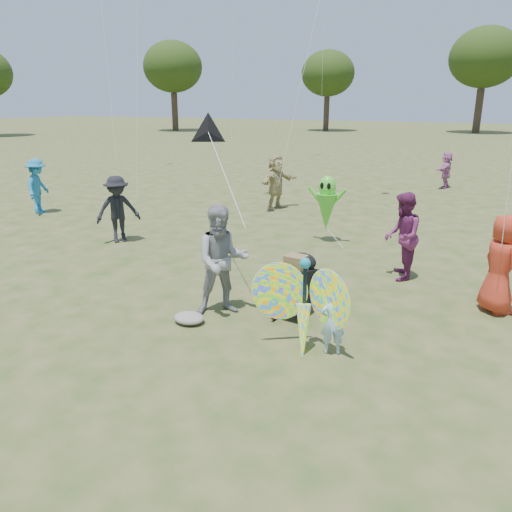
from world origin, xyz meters
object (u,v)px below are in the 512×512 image
Objects in this scene: crowd_e at (402,236)px; crowd_j at (446,170)px; crowd_i at (38,186)px; jogging_stroller at (297,280)px; butterfly_kite at (304,306)px; crowd_a at (501,264)px; adult_man at (222,261)px; alien_kite at (326,205)px; crowd_d at (276,182)px; crowd_b at (118,209)px; child_girl at (333,322)px.

crowd_e is 12.13m from crowd_j.
crowd_i reaches higher than jogging_stroller.
jogging_stroller is at bearing 113.61° from butterfly_kite.
crowd_e is at bearing 27.11° from crowd_a.
adult_man is at bearing 157.42° from butterfly_kite.
crowd_i is 12.18m from butterfly_kite.
crowd_i reaches higher than butterfly_kite.
crowd_d is at bearing 129.68° from alien_kite.
crowd_i is at bearing -39.12° from crowd_j.
crowd_i is at bearing 118.27° from adult_man.
crowd_a is 3.53m from jogging_stroller.
crowd_e is 1.03× the size of crowd_i.
butterfly_kite is (10.94, -5.36, -0.18)m from crowd_i.
crowd_i is 9.55m from alien_kite.
crowd_d is at bearing 13.44° from crowd_a.
alien_kite is (-4.04, 3.11, 0.10)m from crowd_a.
alien_kite is (4.92, 2.21, 0.10)m from crowd_b.
crowd_a is (4.36, 2.03, -0.09)m from adult_man.
crowd_i reaches higher than crowd_a.
crowd_e is 1.20× the size of crowd_j.
crowd_e is (7.14, 0.15, 0.04)m from crowd_b.
crowd_e is (-1.82, 1.04, 0.03)m from crowd_a.
alien_kite reaches higher than crowd_b.
crowd_d is (-2.41, 8.43, -0.04)m from adult_man.
jogging_stroller is 0.63× the size of alien_kite.
crowd_b is at bearing -52.19° from child_girl.
adult_man is at bearing -138.61° from crowd_i.
crowd_e reaches higher than jogging_stroller.
crowd_b reaches higher than butterfly_kite.
child_girl is 0.54× the size of crowd_d.
butterfly_kite reaches higher than jogging_stroller.
alien_kite is at bearing -3.40° from crowd_j.
crowd_i is (-11.37, 5.30, 0.38)m from child_girl.
child_girl is 10.17m from crowd_d.
child_girl is 2.29m from adult_man.
adult_man is 1.06× the size of crowd_e.
crowd_a reaches higher than jogging_stroller.
crowd_b is 14.19m from crowd_j.
crowd_i is at bearing 45.91° from crowd_a.
crowd_d is at bearing 123.00° from jogging_stroller.
child_girl is 7.65m from crowd_b.
crowd_e reaches higher than butterfly_kite.
jogging_stroller is at bearing 3.77° from crowd_j.
jogging_stroller is (-1.32, -14.71, -0.14)m from crowd_j.
child_girl is 3.50m from crowd_a.
crowd_a reaches higher than butterfly_kite.
crowd_b is at bearing -155.77° from alien_kite.
crowd_i is (-6.81, -3.78, -0.04)m from crowd_d.
crowd_j is 15.94m from butterfly_kite.
crowd_a is 0.96× the size of crowd_e.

